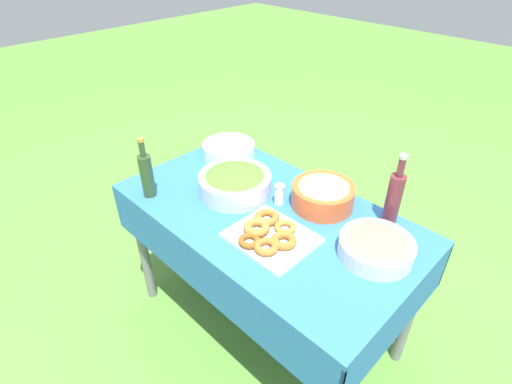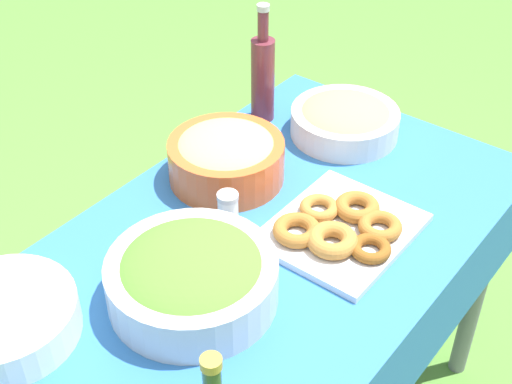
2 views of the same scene
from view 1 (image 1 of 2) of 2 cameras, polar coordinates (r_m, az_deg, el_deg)
The scene contains 10 objects.
ground_plane at distance 2.26m, azimuth 1.25°, elevation -18.19°, with size 14.00×14.00×0.00m, color #568C38.
picnic_table at distance 1.79m, azimuth 1.51°, elevation -5.54°, with size 1.32×0.74×0.76m.
salad_bowl at distance 1.80m, azimuth -2.96°, elevation 1.50°, with size 0.33×0.33×0.11m.
pasta_bowl at distance 1.74m, azimuth 9.57°, elevation -0.20°, with size 0.27×0.27×0.12m.
donut_platter at distance 1.57m, azimuth 1.94°, elevation -6.11°, with size 0.32×0.28×0.05m.
plate_stack at distance 2.11m, azimuth -3.91°, elevation 6.03°, with size 0.27×0.27×0.07m.
olive_oil_bottle at distance 1.82m, azimuth -15.37°, elevation 2.52°, with size 0.06×0.06×0.29m.
wine_bottle at distance 1.68m, azimuth 19.10°, elevation -0.71°, with size 0.06×0.06×0.32m.
bread_bowl at distance 1.55m, azimuth 16.81°, elevation -7.43°, with size 0.28×0.28×0.09m.
salt_shaker at distance 1.74m, azimuth 3.40°, elevation -0.38°, with size 0.05×0.05×0.10m.
Camera 1 is at (-0.93, 1.01, 1.79)m, focal length 28.00 mm.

